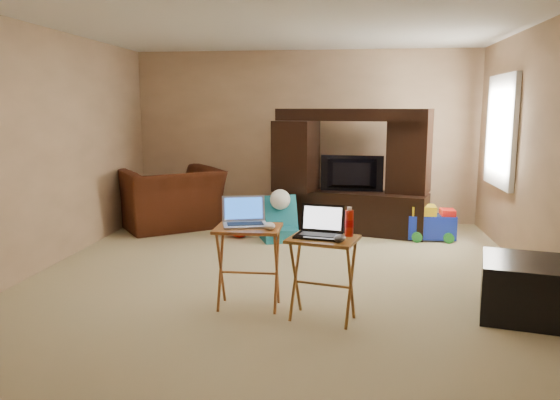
# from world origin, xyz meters

# --- Properties ---
(floor) EXTENTS (5.50, 5.50, 0.00)m
(floor) POSITION_xyz_m (0.00, 0.00, 0.00)
(floor) COLOR #CBBE8C
(floor) RESTS_ON ground
(ceiling) EXTENTS (5.50, 5.50, 0.00)m
(ceiling) POSITION_xyz_m (0.00, 0.00, 2.50)
(ceiling) COLOR silver
(ceiling) RESTS_ON ground
(wall_back) EXTENTS (5.00, 0.00, 5.00)m
(wall_back) POSITION_xyz_m (0.00, 2.75, 1.25)
(wall_back) COLOR tan
(wall_back) RESTS_ON ground
(wall_front) EXTENTS (5.00, 0.00, 5.00)m
(wall_front) POSITION_xyz_m (0.00, -2.75, 1.25)
(wall_front) COLOR tan
(wall_front) RESTS_ON ground
(wall_left) EXTENTS (0.00, 5.50, 5.50)m
(wall_left) POSITION_xyz_m (-2.50, 0.00, 1.25)
(wall_left) COLOR tan
(wall_left) RESTS_ON ground
(wall_right) EXTENTS (0.00, 5.50, 5.50)m
(wall_right) POSITION_xyz_m (2.50, 0.00, 1.25)
(wall_right) COLOR tan
(wall_right) RESTS_ON ground
(window_pane) EXTENTS (0.00, 1.20, 1.20)m
(window_pane) POSITION_xyz_m (2.48, 1.55, 1.40)
(window_pane) COLOR white
(window_pane) RESTS_ON ground
(window_frame) EXTENTS (0.06, 1.14, 1.34)m
(window_frame) POSITION_xyz_m (2.46, 1.55, 1.40)
(window_frame) COLOR white
(window_frame) RESTS_ON ground
(entertainment_center) EXTENTS (2.10, 1.06, 1.66)m
(entertainment_center) POSITION_xyz_m (0.69, 2.07, 0.83)
(entertainment_center) COLOR black
(entertainment_center) RESTS_ON floor
(television) EXTENTS (0.85, 0.17, 0.49)m
(television) POSITION_xyz_m (0.69, 2.03, 0.80)
(television) COLOR black
(television) RESTS_ON entertainment_center
(recliner) EXTENTS (1.71, 1.68, 0.84)m
(recliner) POSITION_xyz_m (-1.82, 1.98, 0.42)
(recliner) COLOR #44170E
(recliner) RESTS_ON floor
(child_rocker) EXTENTS (0.57, 0.61, 0.57)m
(child_rocker) POSITION_xyz_m (-0.22, 1.44, 0.28)
(child_rocker) COLOR #166B7E
(child_rocker) RESTS_ON floor
(plush_toy) EXTENTS (0.40, 0.33, 0.44)m
(plush_toy) POSITION_xyz_m (-0.75, 1.52, 0.22)
(plush_toy) COLOR red
(plush_toy) RESTS_ON floor
(push_toy) EXTENTS (0.61, 0.44, 0.45)m
(push_toy) POSITION_xyz_m (1.72, 1.71, 0.23)
(push_toy) COLOR #182EC3
(push_toy) RESTS_ON floor
(ottoman) EXTENTS (0.87, 0.87, 0.46)m
(ottoman) POSITION_xyz_m (2.11, -0.89, 0.23)
(ottoman) COLOR black
(ottoman) RESTS_ON floor
(tray_table_left) EXTENTS (0.54, 0.43, 0.70)m
(tray_table_left) POSITION_xyz_m (-0.17, -0.97, 0.35)
(tray_table_left) COLOR #A86428
(tray_table_left) RESTS_ON floor
(tray_table_right) EXTENTS (0.60, 0.53, 0.67)m
(tray_table_right) POSITION_xyz_m (0.46, -1.16, 0.34)
(tray_table_right) COLOR #945D23
(tray_table_right) RESTS_ON floor
(laptop_left) EXTENTS (0.43, 0.39, 0.24)m
(laptop_left) POSITION_xyz_m (-0.20, -0.94, 0.82)
(laptop_left) COLOR #AFB0B4
(laptop_left) RESTS_ON tray_table_left
(laptop_right) EXTENTS (0.40, 0.35, 0.24)m
(laptop_right) POSITION_xyz_m (0.42, -1.14, 0.79)
(laptop_right) COLOR black
(laptop_right) RESTS_ON tray_table_right
(mouse_left) EXTENTS (0.12, 0.16, 0.06)m
(mouse_left) POSITION_xyz_m (0.02, -1.04, 0.73)
(mouse_left) COLOR white
(mouse_left) RESTS_ON tray_table_left
(mouse_right) EXTENTS (0.11, 0.15, 0.06)m
(mouse_right) POSITION_xyz_m (0.59, -1.28, 0.70)
(mouse_right) COLOR #3E3E43
(mouse_right) RESTS_ON tray_table_right
(water_bottle) EXTENTS (0.07, 0.07, 0.21)m
(water_bottle) POSITION_xyz_m (0.66, -1.08, 0.77)
(water_bottle) COLOR red
(water_bottle) RESTS_ON tray_table_right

